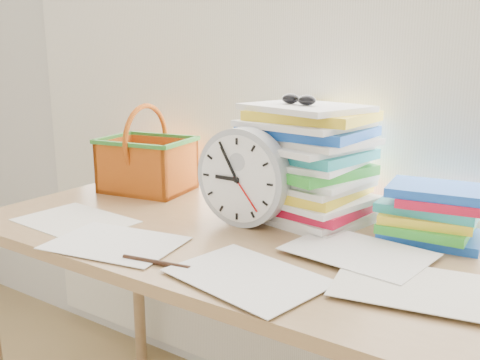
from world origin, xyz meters
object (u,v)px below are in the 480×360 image
Objects in this scene: clock at (243,177)px; basket at (147,149)px; desk at (231,259)px; book_stack at (436,213)px; paper_stack at (307,163)px.

clock is 0.93× the size of basket.
desk is at bearing -31.72° from basket.
book_stack is at bearing 20.72° from clock.
clock is at bearing 94.93° from desk.
basket reaches higher than clock.
book_stack is 0.93× the size of basket.
basket is at bearing -177.64° from paper_stack.
paper_stack is 1.25× the size of basket.
desk is 4.97× the size of basket.
book_stack is 0.92m from basket.
basket is (-0.92, -0.04, 0.07)m from book_stack.
desk is at bearing -152.02° from book_stack.
desk is at bearing -115.48° from paper_stack.
desk is 5.34× the size of clock.
paper_stack reaches higher than book_stack.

